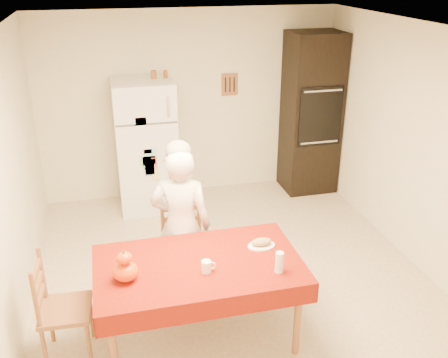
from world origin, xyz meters
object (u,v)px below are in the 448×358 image
object	(u,v)px
seated_woman	(181,226)
coffee_mug	(206,267)
wine_glass	(279,262)
chair_far	(183,243)
oven_cabinet	(311,114)
bread_plate	(261,246)
chair_left	(56,305)
refrigerator	(146,146)
dining_table	(199,270)
pumpkin_lower	(126,271)

from	to	relation	value
seated_woman	coffee_mug	world-z (taller)	seated_woman
coffee_mug	wine_glass	bearing A→B (deg)	-13.48
chair_far	seated_woman	xyz separation A→B (m)	(-0.03, -0.13, 0.27)
oven_cabinet	chair_far	distance (m)	2.97
coffee_mug	bread_plate	xyz separation A→B (m)	(0.54, 0.26, -0.04)
chair_left	coffee_mug	bearing A→B (deg)	-96.17
refrigerator	chair_far	distance (m)	1.96
coffee_mug	bread_plate	distance (m)	0.60
refrigerator	coffee_mug	world-z (taller)	refrigerator
dining_table	wine_glass	world-z (taller)	wine_glass
refrigerator	dining_table	size ratio (longest dim) A/B	1.00
refrigerator	pumpkin_lower	distance (m)	2.80
seated_woman	coffee_mug	distance (m)	0.77
refrigerator	chair_left	bearing A→B (deg)	-110.98
seated_woman	dining_table	bearing A→B (deg)	112.06
dining_table	chair_far	size ratio (longest dim) A/B	1.79
dining_table	bread_plate	xyz separation A→B (m)	(0.58, 0.12, 0.08)
oven_cabinet	pumpkin_lower	distance (m)	3.92
chair_left	wine_glass	distance (m)	1.82
refrigerator	pumpkin_lower	bearing A→B (deg)	-99.01
oven_cabinet	chair_far	size ratio (longest dim) A/B	2.32
dining_table	pumpkin_lower	world-z (taller)	pumpkin_lower
bread_plate	chair_far	bearing A→B (deg)	132.80
oven_cabinet	pumpkin_lower	size ratio (longest dim) A/B	10.94
seated_woman	pumpkin_lower	xyz separation A→B (m)	(-0.55, -0.71, 0.06)
dining_table	chair_left	distance (m)	1.17
refrigerator	wine_glass	distance (m)	3.05
oven_cabinet	wine_glass	xyz separation A→B (m)	(-1.53, -3.00, -0.25)
bread_plate	refrigerator	bearing A→B (deg)	105.98
seated_woman	bread_plate	world-z (taller)	seated_woman
pumpkin_lower	dining_table	bearing A→B (deg)	8.43
pumpkin_lower	bread_plate	size ratio (longest dim) A/B	0.84
oven_cabinet	seated_woman	xyz separation A→B (m)	(-2.17, -2.10, -0.32)
dining_table	seated_woman	bearing A→B (deg)	93.57
coffee_mug	bread_plate	world-z (taller)	coffee_mug
bread_plate	dining_table	bearing A→B (deg)	-168.37
chair_far	wine_glass	size ratio (longest dim) A/B	5.40
bread_plate	wine_glass	bearing A→B (deg)	-86.85
coffee_mug	bread_plate	bearing A→B (deg)	25.24
pumpkin_lower	bread_plate	xyz separation A→B (m)	(1.17, 0.21, -0.07)
chair_left	coffee_mug	distance (m)	1.25
seated_woman	wine_glass	bearing A→B (deg)	144.04
chair_left	bread_plate	bearing A→B (deg)	-84.83
chair_left	wine_glass	bearing A→B (deg)	-97.47
oven_cabinet	chair_far	xyz separation A→B (m)	(-2.14, -1.97, -0.59)
refrigerator	oven_cabinet	bearing A→B (deg)	1.18
pumpkin_lower	bread_plate	bearing A→B (deg)	10.02
seated_woman	chair_left	bearing A→B (deg)	45.22
wine_glass	bread_plate	world-z (taller)	wine_glass
pumpkin_lower	coffee_mug	bearing A→B (deg)	-4.45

